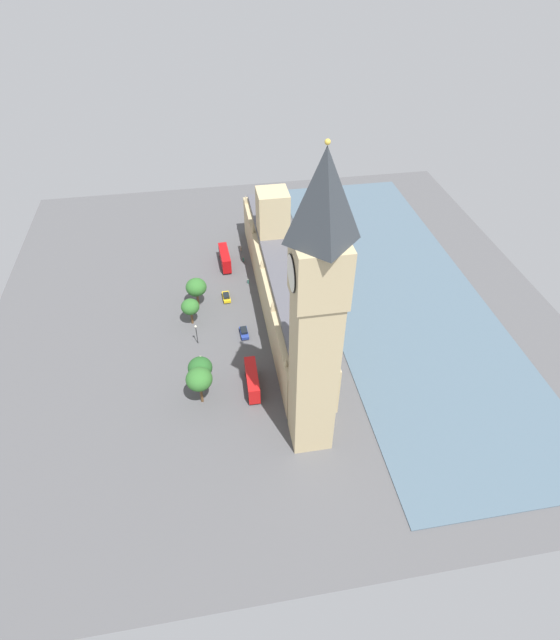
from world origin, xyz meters
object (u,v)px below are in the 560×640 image
(pedestrian_leading, at_px, (241,249))
(plane_tree_under_trees, at_px, (200,368))
(car_blue_far_end, at_px, (244,332))
(double_decker_bus_near_tower, at_px, (252,380))
(street_lamp_slot_11, at_px, (201,362))
(clock_tower, at_px, (316,318))
(street_lamp_slot_12, at_px, (196,331))
(pedestrian_opposite_hall, at_px, (248,281))
(double_decker_bus_trailing, at_px, (225,258))
(car_yellow_cab_by_river_gate, at_px, (226,297))
(pedestrian_kerbside, at_px, (243,259))
(plane_tree_corner, at_px, (196,287))
(plane_tree_slot_10, at_px, (199,379))
(plane_tree_midblock, at_px, (190,307))
(parliament_building, at_px, (280,277))

(pedestrian_leading, bearing_deg, plane_tree_under_trees, -3.81)
(car_blue_far_end, relative_size, double_decker_bus_near_tower, 0.43)
(pedestrian_leading, bearing_deg, street_lamp_slot_11, -4.53)
(clock_tower, height_order, double_decker_bus_near_tower, clock_tower)
(street_lamp_slot_12, bearing_deg, street_lamp_slot_11, 93.51)
(pedestrian_opposite_hall, bearing_deg, double_decker_bus_trailing, 75.23)
(car_yellow_cab_by_river_gate, distance_m, pedestrian_leading, 24.56)
(street_lamp_slot_11, bearing_deg, double_decker_bus_trailing, -101.42)
(double_decker_bus_trailing, height_order, pedestrian_leading, double_decker_bus_trailing)
(pedestrian_kerbside, xyz_separation_m, plane_tree_corner, (14.34, 18.87, 5.27))
(double_decker_bus_trailing, relative_size, plane_tree_slot_10, 1.12)
(plane_tree_midblock, bearing_deg, double_decker_bus_near_tower, 116.85)
(parliament_building, relative_size, pedestrian_opposite_hall, 51.91)
(plane_tree_under_trees, bearing_deg, pedestrian_kerbside, -106.79)
(pedestrian_kerbside, height_order, street_lamp_slot_12, street_lamp_slot_12)
(parliament_building, distance_m, plane_tree_slot_10, 39.76)
(plane_tree_slot_10, xyz_separation_m, street_lamp_slot_12, (0.14, -18.77, -2.95))
(parliament_building, bearing_deg, pedestrian_leading, -73.22)
(pedestrian_kerbside, height_order, street_lamp_slot_11, street_lamp_slot_11)
(parliament_building, height_order, clock_tower, clock_tower)
(pedestrian_kerbside, height_order, plane_tree_slot_10, plane_tree_slot_10)
(parliament_building, xyz_separation_m, plane_tree_corner, (22.18, -1.28, -1.62))
(double_decker_bus_near_tower, relative_size, pedestrian_opposite_hall, 7.07)
(pedestrian_leading, bearing_deg, street_lamp_slot_12, -9.54)
(pedestrian_leading, bearing_deg, plane_tree_midblock, -15.50)
(street_lamp_slot_12, bearing_deg, car_blue_far_end, -174.48)
(pedestrian_kerbside, relative_size, plane_tree_under_trees, 0.20)
(street_lamp_slot_11, bearing_deg, car_yellow_cab_by_river_gate, -105.72)
(parliament_building, bearing_deg, street_lamp_slot_12, 30.87)
(clock_tower, distance_m, pedestrian_kerbside, 72.71)
(parliament_building, bearing_deg, pedestrian_kerbside, -68.74)
(pedestrian_opposite_hall, height_order, street_lamp_slot_12, street_lamp_slot_12)
(clock_tower, bearing_deg, pedestrian_kerbside, -84.69)
(plane_tree_under_trees, bearing_deg, car_yellow_cab_by_river_gate, -104.45)
(double_decker_bus_trailing, xyz_separation_m, pedestrian_kerbside, (-5.54, -1.09, -1.87))
(pedestrian_kerbside, bearing_deg, plane_tree_under_trees, -38.56)
(pedestrian_opposite_hall, xyz_separation_m, plane_tree_slot_10, (15.07, 41.44, 6.37))
(plane_tree_midblock, bearing_deg, pedestrian_leading, -116.62)
(double_decker_bus_trailing, xyz_separation_m, street_lamp_slot_12, (9.62, 32.81, 1.46))
(double_decker_bus_trailing, height_order, pedestrian_kerbside, double_decker_bus_trailing)
(plane_tree_slot_10, bearing_deg, double_decker_bus_near_tower, -169.92)
(pedestrian_opposite_hall, height_order, street_lamp_slot_11, street_lamp_slot_11)
(double_decker_bus_trailing, bearing_deg, pedestrian_kerbside, -171.31)
(double_decker_bus_trailing, distance_m, street_lamp_slot_12, 34.22)
(pedestrian_opposite_hall, xyz_separation_m, street_lamp_slot_12, (15.21, 22.67, 3.42))
(clock_tower, relative_size, plane_tree_under_trees, 7.08)
(parliament_building, bearing_deg, plane_tree_midblock, 13.73)
(parliament_building, bearing_deg, car_yellow_cab_by_river_gate, -10.14)
(plane_tree_slot_10, bearing_deg, parliament_building, -125.10)
(parliament_building, height_order, double_decker_bus_near_tower, parliament_building)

